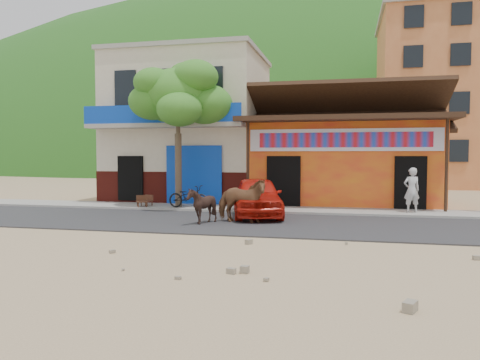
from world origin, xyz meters
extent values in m
plane|color=#9E825B|center=(0.00, 0.00, 0.00)|extent=(120.00, 120.00, 0.00)
cube|color=#28282B|center=(0.00, 2.50, 0.02)|extent=(60.00, 5.00, 0.04)
cube|color=gray|center=(0.00, 6.00, 0.06)|extent=(60.00, 2.00, 0.12)
cube|color=orange|center=(2.00, 10.00, 1.80)|extent=(8.00, 6.00, 3.60)
cube|color=beige|center=(-5.50, 10.00, 3.50)|extent=(7.00, 6.00, 7.00)
cube|color=#CC723F|center=(9.00, 24.00, 6.00)|extent=(9.00, 9.00, 12.00)
ellipsoid|color=#194C14|center=(0.00, 70.00, 12.00)|extent=(100.00, 40.00, 24.00)
imported|color=brown|center=(-1.17, 2.42, 0.77)|extent=(1.78, 0.93, 1.45)
imported|color=black|center=(-2.36, 1.89, 0.63)|extent=(1.36, 1.29, 1.17)
imported|color=red|center=(-1.00, 4.19, 0.75)|extent=(2.65, 4.46, 1.42)
imported|color=black|center=(-4.00, 5.30, 0.58)|extent=(1.82, 0.89, 0.92)
imported|color=silver|center=(4.51, 5.85, 0.95)|extent=(0.70, 0.56, 1.66)
camera|label=1|loc=(2.16, -12.36, 2.25)|focal=35.00mm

